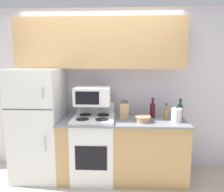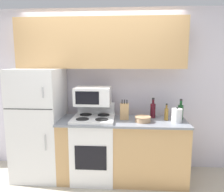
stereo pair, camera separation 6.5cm
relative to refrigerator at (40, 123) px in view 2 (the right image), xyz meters
name	(u,v)px [view 2 (the right image)]	position (x,y,z in m)	size (l,w,h in m)	color
ground_plane	(97,188)	(0.91, -0.36, -0.81)	(12.00, 12.00, 0.00)	beige
wall_back	(102,90)	(0.91, 0.40, 0.46)	(8.00, 0.05, 2.55)	silver
lower_cabinets	(122,150)	(1.25, -0.07, -0.36)	(1.82, 0.62, 0.90)	tan
refrigerator	(40,123)	(0.00, 0.00, 0.00)	(0.69, 0.74, 1.63)	white
upper_cabinets	(100,44)	(0.91, 0.21, 1.18)	(2.51, 0.32, 0.74)	tan
stove	(94,147)	(0.84, -0.08, -0.33)	(0.60, 0.61, 1.10)	white
microwave	(93,96)	(0.82, 0.02, 0.42)	(0.51, 0.38, 0.26)	white
knife_block	(124,111)	(1.28, -0.04, 0.21)	(0.12, 0.09, 0.29)	tan
bowl	(143,119)	(1.54, -0.15, 0.13)	(0.22, 0.22, 0.08)	tan
bottle_wine_green	(181,111)	(2.09, 0.01, 0.21)	(0.08, 0.08, 0.30)	#194C23
bottle_vinegar	(166,114)	(1.88, -0.04, 0.18)	(0.06, 0.06, 0.24)	olive
bottle_wine_red	(153,110)	(1.70, 0.08, 0.21)	(0.08, 0.08, 0.30)	#470F19
kettle	(177,115)	(2.00, -0.14, 0.19)	(0.14, 0.14, 0.21)	white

